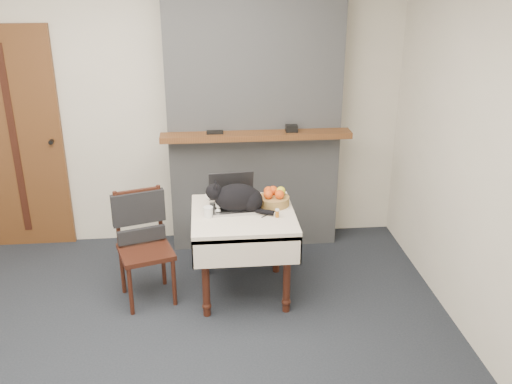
# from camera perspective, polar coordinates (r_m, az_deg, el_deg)

# --- Properties ---
(ground) EXTENTS (4.50, 4.50, 0.00)m
(ground) POSITION_cam_1_polar(r_m,az_deg,el_deg) (3.93, -11.40, -17.45)
(ground) COLOR black
(ground) RESTS_ON ground
(room_shell) EXTENTS (4.52, 4.01, 2.61)m
(room_shell) POSITION_cam_1_polar(r_m,az_deg,el_deg) (3.58, -12.87, 10.11)
(room_shell) COLOR beige
(room_shell) RESTS_ON ground
(door) EXTENTS (0.82, 0.10, 2.00)m
(door) POSITION_cam_1_polar(r_m,az_deg,el_deg) (5.46, -22.94, 4.70)
(door) COLOR brown
(door) RESTS_ON ground
(chimney) EXTENTS (1.62, 0.48, 2.60)m
(chimney) POSITION_cam_1_polar(r_m,az_deg,el_deg) (5.02, -0.22, 8.58)
(chimney) COLOR gray
(chimney) RESTS_ON ground
(side_table) EXTENTS (0.78, 0.78, 0.70)m
(side_table) POSITION_cam_1_polar(r_m,az_deg,el_deg) (4.38, -1.29, -3.40)
(side_table) COLOR #35140E
(side_table) RESTS_ON ground
(laptop) EXTENTS (0.38, 0.33, 0.26)m
(laptop) POSITION_cam_1_polar(r_m,az_deg,el_deg) (4.41, -2.34, -0.71)
(laptop) COLOR #B7B7BC
(laptop) RESTS_ON side_table
(cat) EXTENTS (0.51, 0.24, 0.25)m
(cat) POSITION_cam_1_polar(r_m,az_deg,el_deg) (4.31, -1.77, -0.62)
(cat) COLOR black
(cat) RESTS_ON side_table
(cream_jar) EXTENTS (0.07, 0.07, 0.08)m
(cream_jar) POSITION_cam_1_polar(r_m,az_deg,el_deg) (4.26, -4.80, -2.00)
(cream_jar) COLOR white
(cream_jar) RESTS_ON side_table
(pill_bottle) EXTENTS (0.03, 0.03, 0.07)m
(pill_bottle) POSITION_cam_1_polar(r_m,az_deg,el_deg) (4.24, 2.13, -2.11)
(pill_bottle) COLOR #A05913
(pill_bottle) RESTS_ON side_table
(fruit_basket) EXTENTS (0.24, 0.24, 0.14)m
(fruit_basket) POSITION_cam_1_polar(r_m,az_deg,el_deg) (4.45, 1.79, -0.61)
(fruit_basket) COLOR #A48242
(fruit_basket) RESTS_ON side_table
(desk_clutter) EXTENTS (0.13, 0.08, 0.01)m
(desk_clutter) POSITION_cam_1_polar(r_m,az_deg,el_deg) (4.37, 1.55, -1.78)
(desk_clutter) COLOR black
(desk_clutter) RESTS_ON side_table
(chair) EXTENTS (0.49, 0.48, 0.87)m
(chair) POSITION_cam_1_polar(r_m,az_deg,el_deg) (4.47, -11.35, -3.76)
(chair) COLOR #35140E
(chair) RESTS_ON ground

